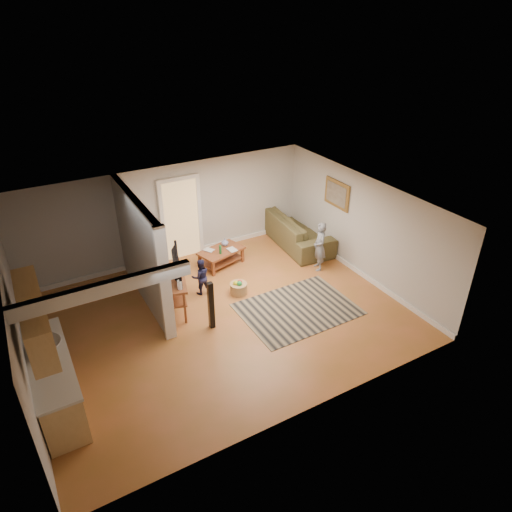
{
  "coord_description": "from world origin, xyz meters",
  "views": [
    {
      "loc": [
        -3.27,
        -7.24,
        5.96
      ],
      "look_at": [
        0.98,
        0.27,
        1.1
      ],
      "focal_mm": 32.0,
      "sensor_mm": 36.0,
      "label": 1
    }
  ],
  "objects_px": {
    "coffee_table": "(221,253)",
    "child": "(318,268)",
    "speaker_right": "(160,250)",
    "speaker_left": "(211,305)",
    "toy_basket": "(239,288)",
    "toddler": "(202,293)",
    "sofa": "(293,241)",
    "tv_console": "(174,280)"
  },
  "relations": [
    {
      "from": "toy_basket",
      "to": "sofa",
      "type": "bearing_deg",
      "value": 31.4
    },
    {
      "from": "sofa",
      "to": "speaker_left",
      "type": "bearing_deg",
      "value": 128.54
    },
    {
      "from": "tv_console",
      "to": "speaker_left",
      "type": "height_order",
      "value": "tv_console"
    },
    {
      "from": "speaker_left",
      "to": "toddler",
      "type": "distance_m",
      "value": 1.41
    },
    {
      "from": "sofa",
      "to": "tv_console",
      "type": "height_order",
      "value": "tv_console"
    },
    {
      "from": "coffee_table",
      "to": "sofa",
      "type": "bearing_deg",
      "value": 4.6
    },
    {
      "from": "speaker_right",
      "to": "toy_basket",
      "type": "height_order",
      "value": "speaker_right"
    },
    {
      "from": "sofa",
      "to": "speaker_right",
      "type": "distance_m",
      "value": 3.78
    },
    {
      "from": "toddler",
      "to": "child",
      "type": "bearing_deg",
      "value": 178.99
    },
    {
      "from": "coffee_table",
      "to": "speaker_right",
      "type": "xyz_separation_m",
      "value": [
        -1.38,
        0.69,
        0.12
      ]
    },
    {
      "from": "toddler",
      "to": "coffee_table",
      "type": "bearing_deg",
      "value": -128.7
    },
    {
      "from": "tv_console",
      "to": "toddler",
      "type": "relative_size",
      "value": 1.57
    },
    {
      "from": "tv_console",
      "to": "speaker_right",
      "type": "relative_size",
      "value": 1.5
    },
    {
      "from": "toddler",
      "to": "tv_console",
      "type": "bearing_deg",
      "value": 29.75
    },
    {
      "from": "speaker_right",
      "to": "toddler",
      "type": "relative_size",
      "value": 1.05
    },
    {
      "from": "toy_basket",
      "to": "toddler",
      "type": "bearing_deg",
      "value": 149.43
    },
    {
      "from": "speaker_left",
      "to": "toddler",
      "type": "height_order",
      "value": "speaker_left"
    },
    {
      "from": "tv_console",
      "to": "speaker_left",
      "type": "bearing_deg",
      "value": -50.86
    },
    {
      "from": "sofa",
      "to": "child",
      "type": "bearing_deg",
      "value": 174.27
    },
    {
      "from": "tv_console",
      "to": "speaker_right",
      "type": "bearing_deg",
      "value": 96.94
    },
    {
      "from": "sofa",
      "to": "toddler",
      "type": "distance_m",
      "value": 3.5
    },
    {
      "from": "speaker_right",
      "to": "child",
      "type": "distance_m",
      "value": 4.03
    },
    {
      "from": "tv_console",
      "to": "child",
      "type": "relative_size",
      "value": 1.09
    },
    {
      "from": "coffee_table",
      "to": "speaker_right",
      "type": "relative_size",
      "value": 1.36
    },
    {
      "from": "toddler",
      "to": "sofa",
      "type": "bearing_deg",
      "value": -153.85
    },
    {
      "from": "child",
      "to": "toddler",
      "type": "height_order",
      "value": "child"
    },
    {
      "from": "toy_basket",
      "to": "coffee_table",
      "type": "bearing_deg",
      "value": 80.33
    },
    {
      "from": "sofa",
      "to": "coffee_table",
      "type": "distance_m",
      "value": 2.37
    },
    {
      "from": "speaker_left",
      "to": "child",
      "type": "bearing_deg",
      "value": 16.97
    },
    {
      "from": "sofa",
      "to": "tv_console",
      "type": "distance_m",
      "value": 4.35
    },
    {
      "from": "child",
      "to": "sofa",
      "type": "bearing_deg",
      "value": -170.86
    },
    {
      "from": "coffee_table",
      "to": "child",
      "type": "relative_size",
      "value": 0.99
    },
    {
      "from": "tv_console",
      "to": "toddler",
      "type": "height_order",
      "value": "tv_console"
    },
    {
      "from": "toy_basket",
      "to": "toddler",
      "type": "relative_size",
      "value": 0.46
    },
    {
      "from": "tv_console",
      "to": "toy_basket",
      "type": "relative_size",
      "value": 3.44
    },
    {
      "from": "child",
      "to": "speaker_left",
      "type": "bearing_deg",
      "value": -56.11
    },
    {
      "from": "child",
      "to": "toddler",
      "type": "bearing_deg",
      "value": -78.37
    },
    {
      "from": "speaker_left",
      "to": "child",
      "type": "relative_size",
      "value": 0.86
    },
    {
      "from": "child",
      "to": "toddler",
      "type": "distance_m",
      "value": 3.05
    },
    {
      "from": "coffee_table",
      "to": "speaker_left",
      "type": "bearing_deg",
      "value": -120.29
    },
    {
      "from": "coffee_table",
      "to": "child",
      "type": "distance_m",
      "value": 2.49
    },
    {
      "from": "speaker_right",
      "to": "toddler",
      "type": "xyz_separation_m",
      "value": [
        0.4,
        -1.63,
        -0.46
      ]
    }
  ]
}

